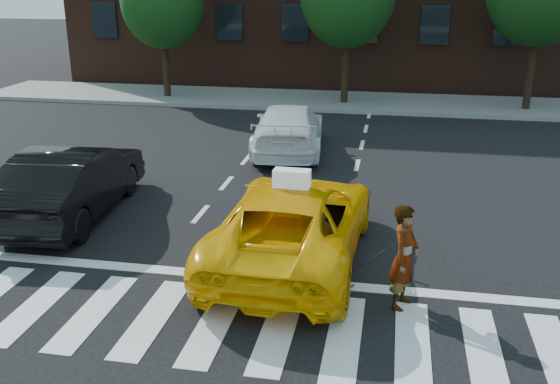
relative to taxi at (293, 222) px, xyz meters
name	(u,v)px	position (x,y,z in m)	size (l,w,h in m)	color
ground	(214,324)	(-0.82, -2.50, -0.76)	(120.00, 120.00, 0.00)	black
crosswalk	(214,324)	(-0.82, -2.50, -0.75)	(13.00, 2.40, 0.01)	silver
stop_line	(239,277)	(-0.82, -0.90, -0.75)	(12.00, 0.30, 0.01)	silver
sidewalk_far	(333,101)	(-0.82, 15.00, -0.68)	(30.00, 4.00, 0.15)	slate
taxi	(293,222)	(0.00, 0.00, 0.00)	(2.51, 5.45, 1.51)	#FFB605
black_sedan	(72,181)	(-5.14, 1.36, 0.04)	(1.69, 4.83, 1.59)	black
white_suv	(288,128)	(-1.37, 7.37, -0.04)	(2.00, 4.91, 1.42)	white
woman	(404,257)	(2.01, -1.40, 0.11)	(0.64, 0.42, 1.74)	#999999
dog	(335,289)	(0.93, -1.40, -0.56)	(0.61, 0.27, 0.34)	#977C4D
taxi_sign	(292,178)	(0.00, -0.20, 0.92)	(0.65, 0.28, 0.32)	white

